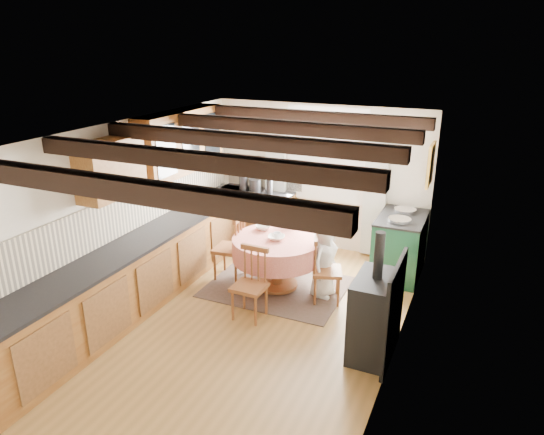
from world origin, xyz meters
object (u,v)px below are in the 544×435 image
at_px(chair_right, 327,269).
at_px(cup, 277,236).
at_px(child_far, 292,236).
at_px(dining_table, 277,263).
at_px(aga_range, 400,245).
at_px(cast_iron_stove, 376,295).
at_px(chair_left, 229,246).
at_px(chair_near, 249,284).
at_px(child_right, 324,259).

relative_size(chair_right, cup, 8.89).
height_order(chair_right, child_far, child_far).
distance_m(dining_table, child_far, 0.64).
bearing_deg(cup, aga_range, 37.57).
bearing_deg(cast_iron_stove, cup, 147.99).
bearing_deg(cast_iron_stove, dining_table, 147.53).
bearing_deg(child_far, chair_left, 52.66).
xyz_separation_m(aga_range, cast_iron_stove, (0.11, -2.14, 0.27)).
bearing_deg(chair_left, chair_near, 35.57).
xyz_separation_m(cast_iron_stove, child_right, (-0.94, 1.08, -0.19)).
bearing_deg(chair_right, chair_near, 117.98).
relative_size(chair_left, child_far, 0.88).
bearing_deg(child_far, cast_iron_stove, 148.93).
height_order(dining_table, cup, cup).
distance_m(dining_table, cast_iron_stove, 1.95).
relative_size(chair_left, cup, 9.50).
relative_size(chair_near, child_right, 0.85).
bearing_deg(chair_near, chair_right, 48.38).
distance_m(aga_range, cast_iron_stove, 2.16).
xyz_separation_m(dining_table, chair_right, (0.76, -0.07, 0.09)).
bearing_deg(child_right, cast_iron_stove, -133.12).
bearing_deg(child_right, cup, 102.55).
xyz_separation_m(chair_left, cup, (0.78, -0.03, 0.30)).
height_order(chair_left, cup, chair_left).
bearing_deg(chair_left, aga_range, 110.98).
xyz_separation_m(chair_near, child_right, (0.67, 0.94, 0.08)).
relative_size(dining_table, chair_left, 1.24).
bearing_deg(cast_iron_stove, child_far, 134.83).
height_order(child_far, child_right, child_far).
bearing_deg(chair_right, cast_iron_stove, -157.70).
bearing_deg(child_far, chair_right, 152.94).
height_order(chair_left, cast_iron_stove, cast_iron_stove).
relative_size(chair_near, child_far, 0.82).
bearing_deg(child_right, chair_near, 150.29).
distance_m(chair_near, chair_right, 1.11).
distance_m(chair_near, child_far, 1.50).
bearing_deg(chair_left, child_far, 123.43).
bearing_deg(dining_table, child_right, 4.29).
relative_size(cast_iron_stove, cup, 13.94).
bearing_deg(dining_table, cup, -61.24).
relative_size(chair_near, cast_iron_stove, 0.63).
height_order(chair_near, aga_range, aga_range).
relative_size(chair_left, aga_range, 0.98).
bearing_deg(chair_right, child_right, 17.22).
xyz_separation_m(cast_iron_stove, cup, (-1.60, 1.00, 0.07)).
relative_size(dining_table, cast_iron_stove, 0.85).
bearing_deg(aga_range, chair_near, -126.78).
distance_m(dining_table, child_right, 0.70).
bearing_deg(child_far, child_right, 154.98).
height_order(chair_near, child_right, child_right).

